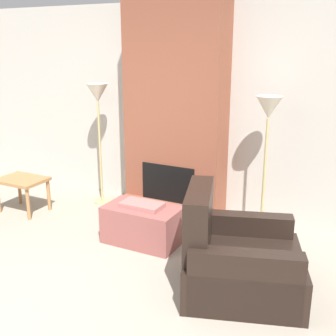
{
  "coord_description": "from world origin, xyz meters",
  "views": [
    {
      "loc": [
        2.26,
        -2.02,
        2.09
      ],
      "look_at": [
        0.0,
        2.4,
        0.63
      ],
      "focal_mm": 45.0,
      "sensor_mm": 36.0,
      "label": 1
    }
  ],
  "objects_px": {
    "armchair": "(233,262)",
    "side_table": "(22,184)",
    "floor_lamp_right": "(268,119)",
    "ottoman": "(142,224)",
    "floor_lamp_left": "(98,103)"
  },
  "relations": [
    {
      "from": "side_table",
      "to": "floor_lamp_right",
      "type": "bearing_deg",
      "value": 14.29
    },
    {
      "from": "ottoman",
      "to": "armchair",
      "type": "xyz_separation_m",
      "value": [
        1.18,
        -0.44,
        0.06
      ]
    },
    {
      "from": "armchair",
      "to": "side_table",
      "type": "height_order",
      "value": "armchair"
    },
    {
      "from": "floor_lamp_right",
      "to": "ottoman",
      "type": "bearing_deg",
      "value": -143.23
    },
    {
      "from": "ottoman",
      "to": "floor_lamp_left",
      "type": "bearing_deg",
      "value": 143.96
    },
    {
      "from": "side_table",
      "to": "floor_lamp_right",
      "type": "xyz_separation_m",
      "value": [
        2.92,
        0.74,
        0.95
      ]
    },
    {
      "from": "armchair",
      "to": "floor_lamp_right",
      "type": "height_order",
      "value": "floor_lamp_right"
    },
    {
      "from": "armchair",
      "to": "side_table",
      "type": "relative_size",
      "value": 2.06
    },
    {
      "from": "armchair",
      "to": "floor_lamp_right",
      "type": "distance_m",
      "value": 1.65
    },
    {
      "from": "ottoman",
      "to": "floor_lamp_left",
      "type": "distance_m",
      "value": 1.81
    },
    {
      "from": "armchair",
      "to": "floor_lamp_left",
      "type": "relative_size",
      "value": 0.76
    },
    {
      "from": "floor_lamp_left",
      "to": "floor_lamp_right",
      "type": "xyz_separation_m",
      "value": [
        2.22,
        0.0,
        -0.04
      ]
    },
    {
      "from": "ottoman",
      "to": "floor_lamp_right",
      "type": "height_order",
      "value": "floor_lamp_right"
    },
    {
      "from": "armchair",
      "to": "floor_lamp_right",
      "type": "bearing_deg",
      "value": -14.23
    },
    {
      "from": "floor_lamp_left",
      "to": "armchair",
      "type": "bearing_deg",
      "value": -28.69
    }
  ]
}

